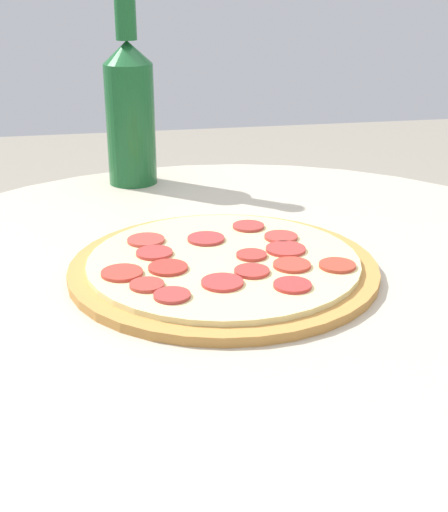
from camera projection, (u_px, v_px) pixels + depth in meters
name	position (u px, v px, depth m)	size (l,w,h in m)	color
table	(241.00, 408.00, 0.83)	(0.89, 0.89, 0.70)	#B2A893
pizza	(224.00, 267.00, 0.75)	(0.33, 0.33, 0.02)	#B77F3D
beer_bottle	(130.00, 107.00, 1.03)	(0.07, 0.07, 0.29)	#195628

